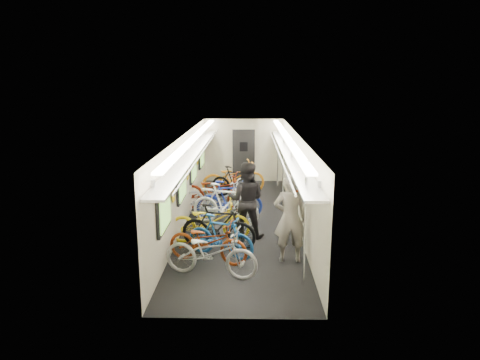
{
  "coord_description": "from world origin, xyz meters",
  "views": [
    {
      "loc": [
        0.24,
        -11.23,
        3.72
      ],
      "look_at": [
        -0.02,
        0.06,
        1.15
      ],
      "focal_mm": 32.0,
      "sensor_mm": 36.0,
      "label": 1
    }
  ],
  "objects_px": {
    "bicycle_1": "(221,236)",
    "passenger_mid": "(246,200)",
    "bicycle_0": "(211,252)",
    "backpack": "(301,195)",
    "passenger_near": "(290,218)"
  },
  "relations": [
    {
      "from": "bicycle_1",
      "to": "passenger_mid",
      "type": "relative_size",
      "value": 0.84
    },
    {
      "from": "bicycle_0",
      "to": "backpack",
      "type": "height_order",
      "value": "backpack"
    },
    {
      "from": "bicycle_0",
      "to": "passenger_mid",
      "type": "xyz_separation_m",
      "value": [
        0.66,
        2.24,
        0.44
      ]
    },
    {
      "from": "bicycle_0",
      "to": "backpack",
      "type": "xyz_separation_m",
      "value": [
        1.89,
        1.47,
        0.78
      ]
    },
    {
      "from": "passenger_mid",
      "to": "backpack",
      "type": "distance_m",
      "value": 1.49
    },
    {
      "from": "passenger_near",
      "to": "backpack",
      "type": "bearing_deg",
      "value": -113.24
    },
    {
      "from": "backpack",
      "to": "passenger_near",
      "type": "bearing_deg",
      "value": -120.35
    },
    {
      "from": "bicycle_1",
      "to": "backpack",
      "type": "height_order",
      "value": "backpack"
    },
    {
      "from": "bicycle_0",
      "to": "backpack",
      "type": "relative_size",
      "value": 4.97
    },
    {
      "from": "bicycle_0",
      "to": "passenger_near",
      "type": "bearing_deg",
      "value": -50.37
    },
    {
      "from": "bicycle_0",
      "to": "bicycle_1",
      "type": "distance_m",
      "value": 0.96
    },
    {
      "from": "bicycle_1",
      "to": "passenger_mid",
      "type": "distance_m",
      "value": 1.47
    },
    {
      "from": "bicycle_1",
      "to": "bicycle_0",
      "type": "bearing_deg",
      "value": -163.53
    },
    {
      "from": "passenger_mid",
      "to": "bicycle_0",
      "type": "bearing_deg",
      "value": 80.63
    },
    {
      "from": "passenger_mid",
      "to": "backpack",
      "type": "relative_size",
      "value": 4.94
    }
  ]
}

